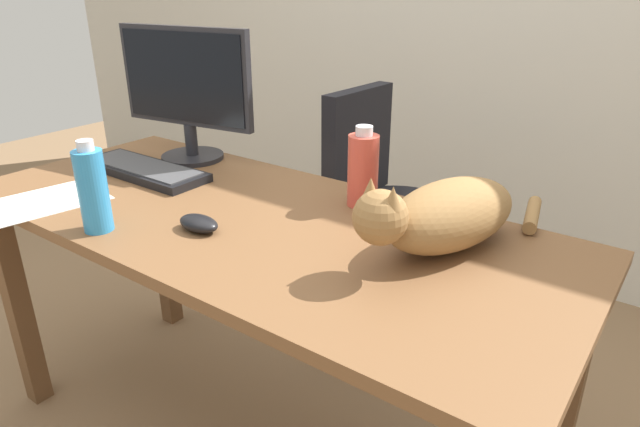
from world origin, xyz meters
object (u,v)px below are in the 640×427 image
at_px(water_bottle, 363,169).
at_px(keyboard, 144,170).
at_px(spray_bottle, 93,190).
at_px(cat, 444,214).
at_px(office_chair, 385,236).
at_px(monitor, 186,89).
at_px(computer_mouse, 199,223).

bearing_deg(water_bottle, keyboard, -164.80).
xyz_separation_m(keyboard, spray_bottle, (0.25, -0.32, 0.09)).
bearing_deg(cat, water_bottle, 157.67).
distance_m(office_chair, cat, 0.89).
xyz_separation_m(keyboard, cat, (0.94, 0.07, 0.07)).
relative_size(keyboard, water_bottle, 2.10).
distance_m(monitor, cat, 0.95).
bearing_deg(water_bottle, computer_mouse, -121.79).
bearing_deg(computer_mouse, cat, 26.37).
bearing_deg(keyboard, spray_bottle, -52.15).
distance_m(keyboard, computer_mouse, 0.48).
height_order(keyboard, cat, cat).
xyz_separation_m(office_chair, cat, (0.48, -0.62, 0.43)).
xyz_separation_m(water_bottle, spray_bottle, (-0.42, -0.50, 0.00)).
bearing_deg(computer_mouse, water_bottle, 58.21).
bearing_deg(office_chair, monitor, -132.61).
bearing_deg(spray_bottle, keyboard, 127.85).
xyz_separation_m(computer_mouse, water_bottle, (0.22, 0.36, 0.08)).
relative_size(office_chair, computer_mouse, 8.63).
xyz_separation_m(computer_mouse, spray_bottle, (-0.19, -0.14, 0.08)).
xyz_separation_m(monitor, water_bottle, (0.66, -0.01, -0.13)).
bearing_deg(computer_mouse, spray_bottle, -144.72).
bearing_deg(keyboard, office_chair, 55.92).
height_order(office_chair, monitor, monitor).
bearing_deg(office_chair, computer_mouse, -91.54).
bearing_deg(cat, computer_mouse, -153.63).
xyz_separation_m(office_chair, keyboard, (-0.46, -0.68, 0.36)).
height_order(monitor, spray_bottle, monitor).
height_order(computer_mouse, spray_bottle, spray_bottle).
relative_size(computer_mouse, spray_bottle, 0.51).
distance_m(monitor, keyboard, 0.28).
height_order(monitor, cat, monitor).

